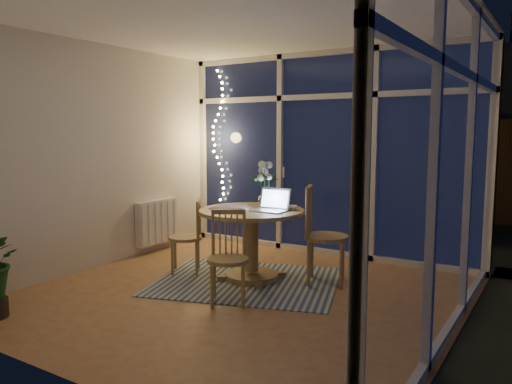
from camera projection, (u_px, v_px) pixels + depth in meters
floor at (240, 294)px, 4.89m from camera, size 4.00×4.00×0.00m
ceiling at (239, 21)px, 4.58m from camera, size 4.00×4.00×0.00m
wall_back at (327, 154)px, 6.42m from camera, size 4.00×0.04×2.60m
wall_front at (57, 179)px, 3.06m from camera, size 4.00×0.04×2.60m
wall_left at (97, 157)px, 5.79m from camera, size 0.04×4.00×2.60m
wall_right at (464, 171)px, 3.68m from camera, size 0.04×4.00×2.60m
window_wall_back at (325, 154)px, 6.38m from camera, size 4.00×0.10×2.60m
window_wall_right at (458, 170)px, 3.70m from camera, size 0.10×4.00×2.60m
radiator at (157, 222)px, 6.63m from camera, size 0.10×0.70×0.58m
fairy_lights at (218, 136)px, 7.16m from camera, size 0.24×0.10×1.85m
garden_patio at (421, 225)px, 8.83m from camera, size 12.00×6.00×0.10m
garden_fence at (403, 168)px, 9.40m from camera, size 11.00×0.08×1.80m
neighbour_roof at (455, 105)px, 11.61m from camera, size 7.00×3.00×2.20m
garden_shrubs at (316, 202)px, 8.12m from camera, size 0.90×0.90×0.90m
rug at (247, 281)px, 5.30m from camera, size 2.26×2.01×0.01m
dining_table at (252, 245)px, 5.34m from camera, size 1.41×1.41×0.76m
chair_left at (185, 236)px, 5.60m from camera, size 0.54×0.54×0.84m
chair_right at (326, 235)px, 5.18m from camera, size 0.62×0.62×1.04m
chair_front at (228, 258)px, 4.58m from camera, size 0.56×0.56×0.87m
laptop at (269, 199)px, 5.16m from camera, size 0.36×0.30×0.25m
flower_vase at (268, 198)px, 5.46m from camera, size 0.25×0.25×0.21m
bowl at (289, 208)px, 5.29m from camera, size 0.19×0.19×0.04m
newspapers at (231, 208)px, 5.34m from camera, size 0.39×0.33×0.02m
phone at (262, 211)px, 5.19m from camera, size 0.12×0.06×0.01m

